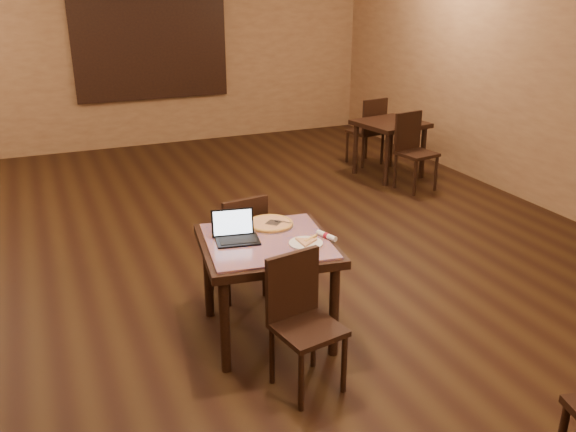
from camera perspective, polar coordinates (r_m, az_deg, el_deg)
name	(u,v)px	position (r m, az deg, el deg)	size (l,w,h in m)	color
ground	(220,279)	(5.45, -6.38, -5.89)	(10.00, 10.00, 0.00)	black
wall_back	(117,49)	(9.81, -15.67, 14.78)	(8.00, 0.02, 3.00)	#98754D
mural	(151,45)	(9.85, -12.69, 15.35)	(2.34, 0.05, 1.64)	#275190
tiled_table	(267,253)	(4.34, -1.98, -3.49)	(1.04, 1.04, 0.76)	black
chair_main_near	(301,314)	(3.90, 1.22, -9.15)	(0.45, 0.45, 0.89)	black
chair_main_far	(241,241)	(4.94, -4.45, -2.33)	(0.44, 0.44, 0.89)	black
laptop	(235,232)	(4.30, -4.96, -1.52)	(0.33, 0.28, 0.20)	black
plate	(306,243)	(4.22, 1.68, -2.58)	(0.24, 0.24, 0.01)	white
pizza_slice	(306,241)	(4.21, 1.68, -2.39)	(0.18, 0.18, 0.02)	beige
pizza_pan	(270,225)	(4.54, -1.68, -0.85)	(0.35, 0.35, 0.01)	silver
pizza_whole	(270,223)	(4.54, -1.68, -0.69)	(0.34, 0.34, 0.02)	beige
spatula	(274,223)	(4.52, -1.35, -0.63)	(0.10, 0.24, 0.01)	silver
napkin_roll	(327,236)	(4.32, 3.63, -1.85)	(0.09, 0.18, 0.04)	white
other_table_a	(390,131)	(8.23, 9.52, 7.86)	(0.91, 0.91, 0.74)	black
other_table_a_chair_near	(413,146)	(7.79, 11.58, 6.40)	(0.48, 0.48, 0.95)	black
other_table_a_chair_far	(369,128)	(8.71, 7.62, 8.20)	(0.48, 0.48, 0.95)	black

